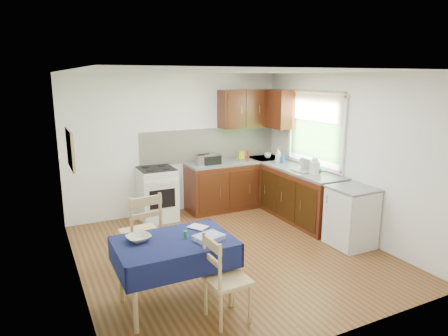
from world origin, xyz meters
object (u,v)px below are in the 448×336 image
dining_table (174,249)px  sandwich_press (210,159)px  chair_near (223,276)px  chair_far (143,230)px  kettle (315,167)px  dish_rack (308,169)px  toaster (203,160)px

dining_table → sandwich_press: sandwich_press is taller
chair_near → chair_far: bearing=14.7°
sandwich_press → kettle: size_ratio=1.16×
dish_rack → kettle: kettle is taller
dining_table → sandwich_press: bearing=39.9°
chair_near → dish_rack: bearing=-55.1°
dish_rack → dining_table: bearing=-140.3°
toaster → sandwich_press: toaster is taller
sandwich_press → dish_rack: bearing=-49.5°
dish_rack → chair_near: bearing=-129.4°
chair_near → dish_rack: (2.52, 1.92, 0.44)m
dining_table → chair_near: 0.62m
dining_table → chair_far: 0.93m
dish_rack → sandwich_press: bearing=147.9°
chair_far → toaster: size_ratio=3.89×
toaster → dish_rack: bearing=-49.6°
dining_table → sandwich_press: (1.62, 2.66, 0.36)m
chair_far → chair_near: (0.44, -1.42, -0.06)m
chair_near → toaster: bearing=-22.4°
sandwich_press → chair_near: bearing=-116.3°
dining_table → toaster: 3.02m
kettle → dining_table: bearing=-157.3°
chair_far → toaster: bearing=-139.3°
toaster → kettle: 1.95m
toaster → sandwich_press: 0.15m
kettle → chair_far: bearing=-175.0°
chair_near → kettle: kettle is taller
chair_near → kettle: bearing=-58.1°
chair_near → kettle: 3.02m
chair_far → dish_rack: bearing=-176.8°
kettle → sandwich_press: bearing=128.1°
dining_table → sandwich_press: size_ratio=3.73×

